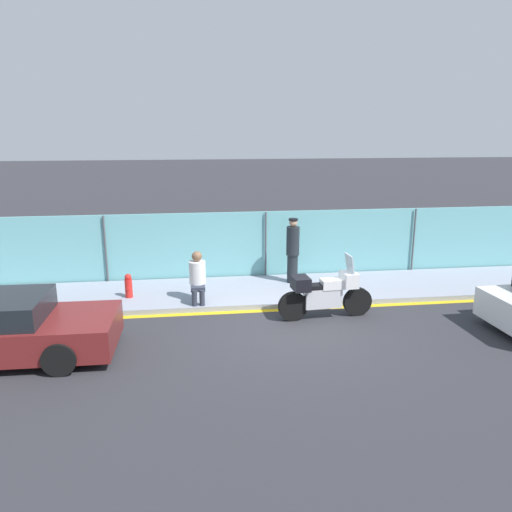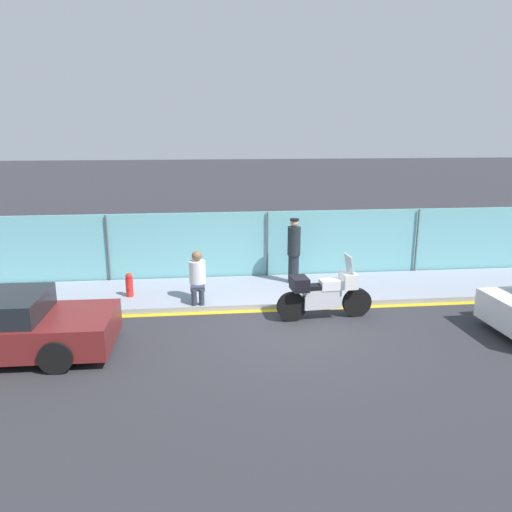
{
  "view_description": "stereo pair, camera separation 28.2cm",
  "coord_description": "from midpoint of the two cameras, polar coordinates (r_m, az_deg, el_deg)",
  "views": [
    {
      "loc": [
        -2.08,
        -9.86,
        4.27
      ],
      "look_at": [
        -0.53,
        1.91,
        1.2
      ],
      "focal_mm": 35.0,
      "sensor_mm": 36.0,
      "label": 1
    },
    {
      "loc": [
        -1.8,
        -9.9,
        4.27
      ],
      "look_at": [
        -0.53,
        1.91,
        1.2
      ],
      "focal_mm": 35.0,
      "sensor_mm": 36.0,
      "label": 2
    }
  ],
  "objects": [
    {
      "name": "ground_plane",
      "position": [
        10.94,
        3.35,
        -8.51
      ],
      "size": [
        120.0,
        120.0,
        0.0
      ],
      "primitive_type": "plane",
      "color": "#2D2D33"
    },
    {
      "name": "sidewalk",
      "position": [
        13.29,
        1.27,
        -3.96
      ],
      "size": [
        32.9,
        2.44,
        0.13
      ],
      "color": "#8E93A3",
      "rests_on": "ground_plane"
    },
    {
      "name": "curb_paint_stripe",
      "position": [
        12.09,
        2.22,
        -6.18
      ],
      "size": [
        32.9,
        0.18,
        0.01
      ],
      "color": "gold",
      "rests_on": "ground_plane"
    },
    {
      "name": "storefront_fence",
      "position": [
        14.29,
        0.49,
        1.2
      ],
      "size": [
        31.26,
        0.17,
        1.97
      ],
      "color": "#6BB2B7",
      "rests_on": "ground_plane"
    },
    {
      "name": "motorcycle",
      "position": [
        11.51,
        7.2,
        -4.24
      ],
      "size": [
        2.24,
        0.61,
        1.48
      ],
      "rotation": [
        0.0,
        0.0,
        0.08
      ],
      "color": "black",
      "rests_on": "ground_plane"
    },
    {
      "name": "officer_standing",
      "position": [
        13.56,
        3.62,
        0.71
      ],
      "size": [
        0.35,
        0.35,
        1.78
      ],
      "color": "#1E2328",
      "rests_on": "sidewalk"
    },
    {
      "name": "person_seated_on_curb",
      "position": [
        12.2,
        -7.37,
        -2.1
      ],
      "size": [
        0.4,
        0.66,
        1.25
      ],
      "color": "#2D3342",
      "rests_on": "sidewalk"
    },
    {
      "name": "fire_hydrant",
      "position": [
        12.92,
        -14.97,
        -3.31
      ],
      "size": [
        0.18,
        0.23,
        0.61
      ],
      "color": "red",
      "rests_on": "sidewalk"
    }
  ]
}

